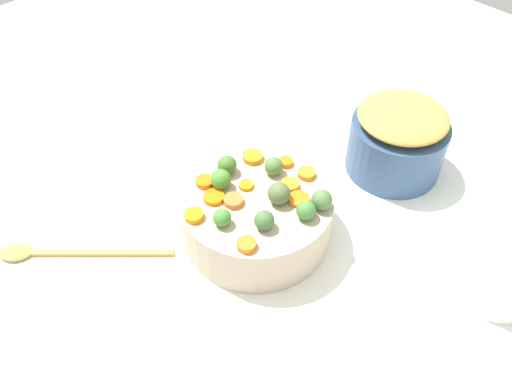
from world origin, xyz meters
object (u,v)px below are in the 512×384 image
metal_pot (396,146)px  wooden_spoon (54,253)px  serving_bowl_carrots (256,215)px  casserole_dish (502,260)px

metal_pot → wooden_spoon: metal_pot is taller
serving_bowl_carrots → metal_pot: 0.35m
serving_bowl_carrots → wooden_spoon: (-0.31, 0.23, -0.05)m
metal_pot → wooden_spoon: size_ratio=0.79×
casserole_dish → serving_bowl_carrots: bearing=122.1°
metal_pot → casserole_dish: bearing=-109.5°
serving_bowl_carrots → casserole_dish: size_ratio=1.47×
serving_bowl_carrots → wooden_spoon: serving_bowl_carrots is taller
serving_bowl_carrots → metal_pot: size_ratio=1.41×
serving_bowl_carrots → wooden_spoon: size_ratio=1.11×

